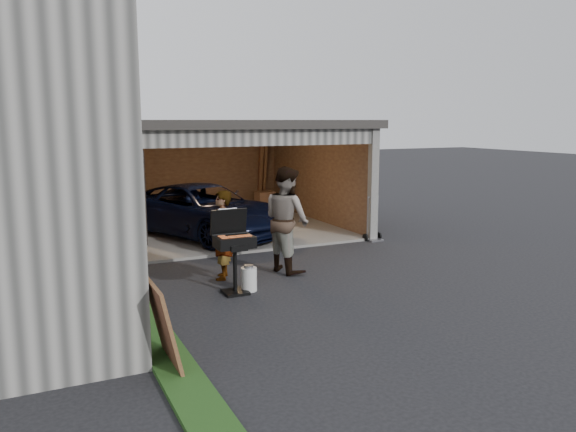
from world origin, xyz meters
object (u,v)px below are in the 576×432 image
object	(u,v)px
man	(287,219)
plywood_panel	(163,325)
bbq_grill	(234,245)
propane_tank	(249,279)
woman	(222,235)
hand_truck	(373,232)
minivan	(203,213)

from	to	relation	value
man	plywood_panel	world-z (taller)	man
bbq_grill	propane_tank	xyz separation A→B (m)	(0.27, 0.01, -0.63)
woman	hand_truck	distance (m)	4.72
man	plywood_panel	bearing A→B (deg)	124.99
minivan	propane_tank	world-z (taller)	minivan
minivan	hand_truck	distance (m)	4.20
minivan	propane_tank	xyz separation A→B (m)	(-0.58, -4.56, -0.43)
hand_truck	propane_tank	bearing A→B (deg)	-152.58
plywood_panel	man	bearing A→B (deg)	46.34
propane_tank	woman	bearing A→B (deg)	100.21
minivan	plywood_panel	xyz separation A→B (m)	(-2.59, -6.95, -0.12)
minivan	bbq_grill	xyz separation A→B (m)	(-0.85, -4.57, 0.20)
bbq_grill	hand_truck	bearing A→B (deg)	29.41
man	hand_truck	size ratio (longest dim) A/B	1.86
propane_tank	plywood_panel	distance (m)	3.14
minivan	woman	world-z (taller)	woman
bbq_grill	woman	bearing A→B (deg)	83.88
bbq_grill	minivan	bearing A→B (deg)	79.51
man	hand_truck	bearing A→B (deg)	-73.66
minivan	propane_tank	distance (m)	4.61
man	woman	bearing A→B (deg)	77.75
minivan	man	bearing A→B (deg)	-105.82
man	bbq_grill	distance (m)	1.68
bbq_grill	plywood_panel	distance (m)	2.97
minivan	woman	size ratio (longest dim) A/B	2.80
woman	hand_truck	bearing A→B (deg)	131.30
hand_truck	woman	bearing A→B (deg)	-163.36
propane_tank	plywood_panel	size ratio (longest dim) A/B	0.39
bbq_grill	propane_tank	distance (m)	0.69
man	hand_truck	distance (m)	3.58
woman	plywood_panel	distance (m)	3.80
man	hand_truck	world-z (taller)	man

